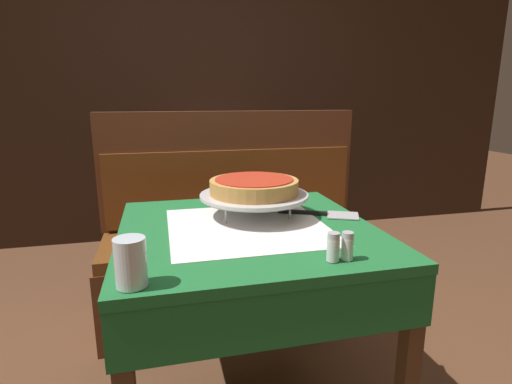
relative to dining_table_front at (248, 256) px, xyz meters
The scene contains 11 objects.
dining_table_front is the anchor object (origin of this frame).
dining_table_rear 1.65m from the dining_table_front, 82.20° to the left, with size 0.67×0.67×0.76m.
booth_bench 0.84m from the dining_table_front, 81.74° to the left, with size 1.44×0.49×1.11m.
back_wall_panel 2.22m from the dining_table_front, 90.00° to the left, with size 6.00×0.04×2.40m, color black.
pizza_pan_stand 0.22m from the dining_table_front, 66.14° to the left, with size 0.39×0.39×0.08m.
deep_dish_pizza 0.25m from the dining_table_front, 66.14° to the left, with size 0.32×0.32×0.06m.
pizza_server 0.33m from the dining_table_front, 12.34° to the left, with size 0.29×0.17×0.01m.
water_glass_near 0.54m from the dining_table_front, 134.13° to the right, with size 0.07×0.07×0.12m.
salt_shaker 0.40m from the dining_table_front, 65.18° to the right, with size 0.03×0.03×0.08m.
pepper_shaker 0.42m from the dining_table_front, 59.77° to the right, with size 0.03×0.03×0.08m.
condiment_caddy 1.71m from the dining_table_front, 79.94° to the left, with size 0.15×0.15×0.18m.
Camera 1 is at (-0.28, -1.26, 1.18)m, focal length 28.00 mm.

